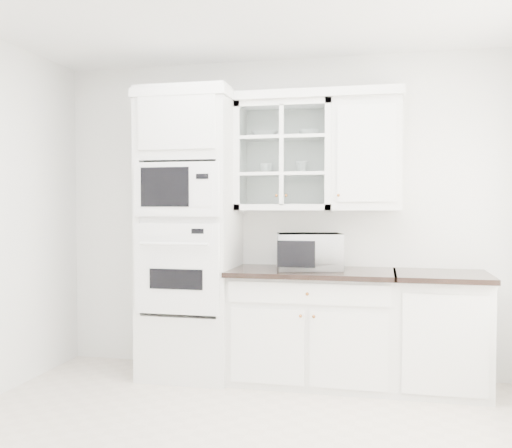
# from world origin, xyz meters

# --- Properties ---
(room_shell) EXTENTS (4.00, 3.50, 2.70)m
(room_shell) POSITION_xyz_m (0.00, 0.43, 1.78)
(room_shell) COLOR white
(room_shell) RESTS_ON ground
(oven_column) EXTENTS (0.76, 0.68, 2.40)m
(oven_column) POSITION_xyz_m (-0.75, 1.42, 1.20)
(oven_column) COLOR white
(oven_column) RESTS_ON ground
(base_cabinet_run) EXTENTS (1.32, 0.67, 0.92)m
(base_cabinet_run) POSITION_xyz_m (0.28, 1.45, 0.46)
(base_cabinet_run) COLOR white
(base_cabinet_run) RESTS_ON ground
(extra_base_cabinet) EXTENTS (0.72, 0.67, 0.92)m
(extra_base_cabinet) POSITION_xyz_m (1.28, 1.45, 0.46)
(extra_base_cabinet) COLOR white
(extra_base_cabinet) RESTS_ON ground
(upper_cabinet_glass) EXTENTS (0.80, 0.33, 0.90)m
(upper_cabinet_glass) POSITION_xyz_m (0.03, 1.58, 1.85)
(upper_cabinet_glass) COLOR white
(upper_cabinet_glass) RESTS_ON room_shell
(upper_cabinet_solid) EXTENTS (0.55, 0.33, 0.90)m
(upper_cabinet_solid) POSITION_xyz_m (0.71, 1.58, 1.85)
(upper_cabinet_solid) COLOR white
(upper_cabinet_solid) RESTS_ON room_shell
(crown_molding) EXTENTS (2.14, 0.38, 0.07)m
(crown_molding) POSITION_xyz_m (-0.07, 1.56, 2.33)
(crown_molding) COLOR white
(crown_molding) RESTS_ON room_shell
(countertop_microwave) EXTENTS (0.59, 0.52, 0.29)m
(countertop_microwave) POSITION_xyz_m (0.26, 1.43, 1.07)
(countertop_microwave) COLOR white
(countertop_microwave) RESTS_ON base_cabinet_run
(bowl_a) EXTENTS (0.26, 0.26, 0.06)m
(bowl_a) POSITION_xyz_m (-0.15, 1.60, 2.04)
(bowl_a) COLOR white
(bowl_a) RESTS_ON upper_cabinet_glass
(bowl_b) EXTENTS (0.19, 0.19, 0.05)m
(bowl_b) POSITION_xyz_m (0.23, 1.58, 2.04)
(bowl_b) COLOR white
(bowl_b) RESTS_ON upper_cabinet_glass
(cup_a) EXTENTS (0.13, 0.13, 0.08)m
(cup_a) POSITION_xyz_m (-0.14, 1.60, 1.75)
(cup_a) COLOR white
(cup_a) RESTS_ON upper_cabinet_glass
(cup_b) EXTENTS (0.11, 0.11, 0.10)m
(cup_b) POSITION_xyz_m (0.17, 1.60, 1.76)
(cup_b) COLOR white
(cup_b) RESTS_ON upper_cabinet_glass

